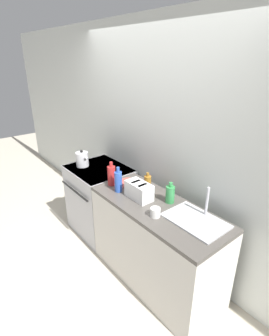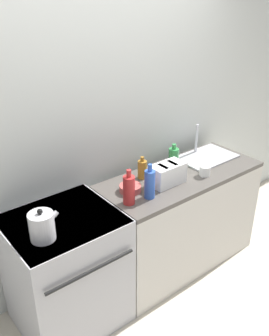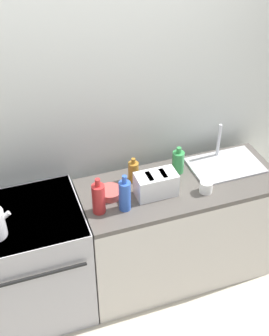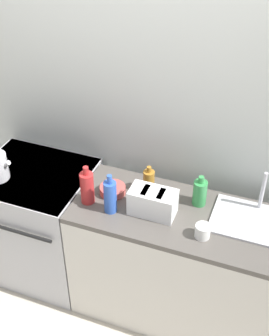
# 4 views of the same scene
# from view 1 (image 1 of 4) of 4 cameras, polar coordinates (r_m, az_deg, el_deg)

# --- Properties ---
(ground_plane) EXTENTS (12.00, 12.00, 0.00)m
(ground_plane) POSITION_cam_1_polar(r_m,az_deg,el_deg) (3.24, -6.38, -19.86)
(ground_plane) COLOR beige
(wall_back) EXTENTS (8.00, 0.05, 2.60)m
(wall_back) POSITION_cam_1_polar(r_m,az_deg,el_deg) (2.94, 4.31, 5.30)
(wall_back) COLOR silver
(wall_back) RESTS_ON ground_plane
(stove) EXTENTS (0.75, 0.70, 0.91)m
(stove) POSITION_cam_1_polar(r_m,az_deg,el_deg) (3.50, -7.43, -6.68)
(stove) COLOR #B7B7BC
(stove) RESTS_ON ground_plane
(counter_block) EXTENTS (1.43, 0.59, 0.91)m
(counter_block) POSITION_cam_1_polar(r_m,az_deg,el_deg) (2.77, 4.59, -16.14)
(counter_block) COLOR silver
(counter_block) RESTS_ON ground_plane
(kettle) EXTENTS (0.20, 0.16, 0.22)m
(kettle) POSITION_cam_1_polar(r_m,az_deg,el_deg) (3.37, -11.31, 1.89)
(kettle) COLOR silver
(kettle) RESTS_ON stove
(toaster) EXTENTS (0.28, 0.15, 0.17)m
(toaster) POSITION_cam_1_polar(r_m,az_deg,el_deg) (2.57, 0.99, -4.96)
(toaster) COLOR white
(toaster) RESTS_ON counter_block
(sink_tray) EXTENTS (0.52, 0.35, 0.28)m
(sink_tray) POSITION_cam_1_polar(r_m,az_deg,el_deg) (2.34, 13.26, -10.84)
(sink_tray) COLOR #B7B7BC
(sink_tray) RESTS_ON counter_block
(bottle_blue) EXTENTS (0.08, 0.08, 0.27)m
(bottle_blue) POSITION_cam_1_polar(r_m,az_deg,el_deg) (2.69, -3.55, -2.92)
(bottle_blue) COLOR #2D56B7
(bottle_blue) RESTS_ON counter_block
(bottle_red) EXTENTS (0.09, 0.09, 0.27)m
(bottle_red) POSITION_cam_1_polar(r_m,az_deg,el_deg) (2.83, -5.03, -1.60)
(bottle_red) COLOR #B72828
(bottle_red) RESTS_ON counter_block
(bottle_green) EXTENTS (0.09, 0.09, 0.21)m
(bottle_green) POSITION_cam_1_polar(r_m,az_deg,el_deg) (2.52, 7.76, -5.64)
(bottle_green) COLOR #338C47
(bottle_green) RESTS_ON counter_block
(bottle_amber) EXTENTS (0.07, 0.07, 0.19)m
(bottle_amber) POSITION_cam_1_polar(r_m,az_deg,el_deg) (2.75, 2.86, -3.13)
(bottle_amber) COLOR #9E6B23
(bottle_amber) RESTS_ON counter_block
(cup_white) EXTENTS (0.09, 0.09, 0.08)m
(cup_white) POSITION_cam_1_polar(r_m,az_deg,el_deg) (2.32, 4.56, -9.59)
(cup_white) COLOR white
(cup_white) RESTS_ON counter_block
(bowl) EXTENTS (0.17, 0.17, 0.05)m
(bowl) POSITION_cam_1_polar(r_m,az_deg,el_deg) (2.85, -1.50, -3.26)
(bowl) COLOR #B24C47
(bowl) RESTS_ON counter_block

